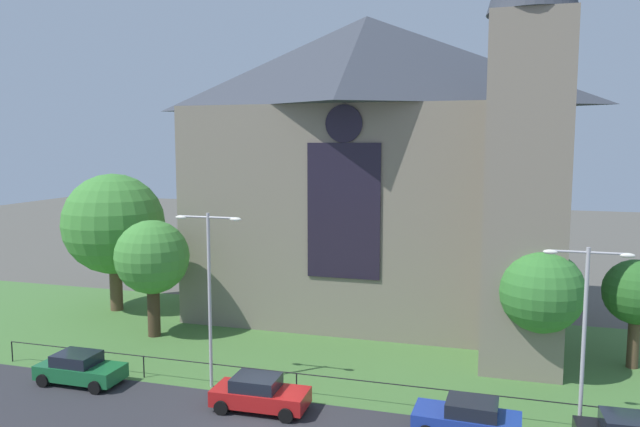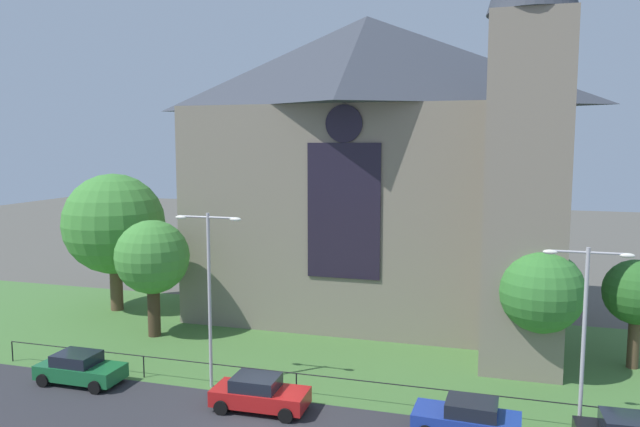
# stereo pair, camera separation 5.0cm
# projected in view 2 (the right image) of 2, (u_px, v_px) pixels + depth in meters

# --- Properties ---
(ground) EXTENTS (160.00, 160.00, 0.00)m
(ground) POSITION_uv_depth(u_px,v_px,m) (324.00, 344.00, 35.63)
(ground) COLOR #56544C
(grass_verge) EXTENTS (120.00, 20.00, 0.01)m
(grass_verge) POSITION_uv_depth(u_px,v_px,m) (315.00, 355.00, 33.73)
(grass_verge) COLOR #477538
(grass_verge) RESTS_ON ground
(church_building) EXTENTS (23.20, 16.20, 26.00)m
(church_building) POSITION_uv_depth(u_px,v_px,m) (375.00, 164.00, 40.43)
(church_building) COLOR gray
(church_building) RESTS_ON ground
(iron_railing) EXTENTS (32.30, 0.07, 1.13)m
(iron_railing) POSITION_uv_depth(u_px,v_px,m) (296.00, 376.00, 28.15)
(iron_railing) COLOR black
(iron_railing) RESTS_ON ground
(tree_left_near) EXTENTS (4.44, 4.44, 7.11)m
(tree_left_near) POSITION_uv_depth(u_px,v_px,m) (152.00, 258.00, 36.56)
(tree_left_near) COLOR #423021
(tree_left_near) RESTS_ON ground
(tree_right_near) EXTENTS (4.11, 4.11, 6.55)m
(tree_right_near) POSITION_uv_depth(u_px,v_px,m) (541.00, 292.00, 29.76)
(tree_right_near) COLOR brown
(tree_right_near) RESTS_ON ground
(tree_left_far) EXTENTS (6.94, 6.94, 9.60)m
(tree_left_far) POSITION_uv_depth(u_px,v_px,m) (114.00, 224.00, 42.19)
(tree_left_far) COLOR brown
(tree_left_far) RESTS_ON ground
(tree_right_far) EXTENTS (3.35, 3.35, 5.73)m
(tree_right_far) POSITION_uv_depth(u_px,v_px,m) (636.00, 293.00, 31.40)
(tree_right_far) COLOR brown
(tree_right_far) RESTS_ON ground
(streetlamp_near) EXTENTS (3.37, 0.26, 8.45)m
(streetlamp_near) POSITION_uv_depth(u_px,v_px,m) (209.00, 278.00, 28.75)
(streetlamp_near) COLOR #B2B2B7
(streetlamp_near) RESTS_ON ground
(streetlamp_far) EXTENTS (3.37, 0.26, 7.62)m
(streetlamp_far) POSITION_uv_depth(u_px,v_px,m) (585.00, 315.00, 24.19)
(streetlamp_far) COLOR #B2B2B7
(streetlamp_far) RESTS_ON ground
(parked_car_green) EXTENTS (4.21, 2.03, 1.51)m
(parked_car_green) POSITION_uv_depth(u_px,v_px,m) (80.00, 368.00, 29.73)
(parked_car_green) COLOR #196033
(parked_car_green) RESTS_ON ground
(parked_car_red) EXTENTS (4.24, 2.09, 1.51)m
(parked_car_red) POSITION_uv_depth(u_px,v_px,m) (259.00, 393.00, 26.76)
(parked_car_red) COLOR #B21919
(parked_car_red) RESTS_ON ground
(parked_car_blue) EXTENTS (4.27, 2.17, 1.51)m
(parked_car_blue) POSITION_uv_depth(u_px,v_px,m) (468.00, 419.00, 24.32)
(parked_car_blue) COLOR #1E3899
(parked_car_blue) RESTS_ON ground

